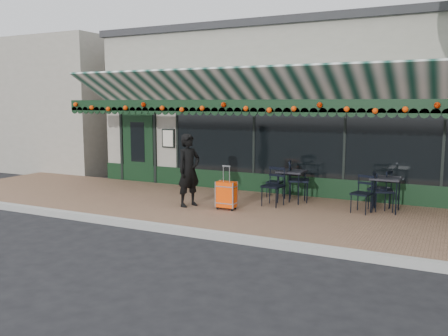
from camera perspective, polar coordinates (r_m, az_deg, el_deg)
The scene contains 15 objects.
ground at distance 8.97m, azimuth -0.44°, elevation -8.50°, with size 80.00×80.00×0.00m, color black.
sidewalk at distance 10.72m, azimuth 4.41°, elevation -5.39°, with size 18.00×4.00×0.15m, color brown.
curb at distance 8.88m, azimuth -0.68°, elevation -8.16°, with size 18.00×0.16×0.15m, color #9E9E99.
restaurant_building at distance 16.00m, azimuth 12.42°, elevation 6.76°, with size 12.00×9.60×4.50m.
neighbor_building_left at distance 23.05m, azimuth -20.88°, elevation 7.02°, with size 12.00×8.00×4.80m, color #A0998C.
woman at distance 10.91m, azimuth -4.25°, elevation -0.27°, with size 0.61×0.40×1.68m, color black.
suitcase at distance 10.62m, azimuth 0.29°, elevation -3.26°, with size 0.43×0.24×0.98m.
cafe_table_a at distance 10.95m, azimuth 18.90°, elevation -1.48°, with size 0.61×0.61×0.76m.
cafe_table_b at distance 11.49m, azimuth 8.14°, elevation -0.69°, with size 0.62×0.62×0.76m.
chair_a_left at distance 11.23m, azimuth 18.23°, elevation -2.43°, with size 0.45×0.45×0.90m, color black, non-canonical shape.
chair_a_right at distance 11.04m, azimuth 18.60°, elevation -2.69°, with size 0.44×0.44×0.87m, color black, non-canonical shape.
chair_a_front at distance 10.70m, azimuth 16.27°, elevation -3.03°, with size 0.41×0.41×0.83m, color black, non-canonical shape.
chair_b_left at distance 12.08m, azimuth 6.12°, elevation -1.73°, with size 0.38×0.38×0.75m, color black, non-canonical shape.
chair_b_right at distance 11.61m, azimuth 8.98°, elevation -1.52°, with size 0.51×0.51×1.01m, color black, non-canonical shape.
chair_b_front at distance 11.02m, azimuth 5.91°, elevation -2.23°, with size 0.45×0.45×0.91m, color black, non-canonical shape.
Camera 1 is at (3.89, -7.68, 2.52)m, focal length 38.00 mm.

